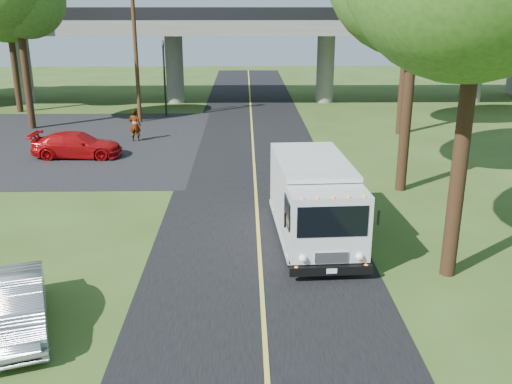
{
  "coord_description": "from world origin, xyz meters",
  "views": [
    {
      "loc": [
        -0.44,
        -14.09,
        7.58
      ],
      "look_at": [
        -0.08,
        3.96,
        1.6
      ],
      "focal_mm": 40.0,
      "sensor_mm": 36.0,
      "label": 1
    }
  ],
  "objects_px": {
    "traffic_signal": "(164,70)",
    "silver_sedan": "(15,307)",
    "step_van": "(314,199)",
    "pedestrian": "(135,125)",
    "tree_left_far": "(9,6)",
    "red_sedan": "(77,145)",
    "utility_pole": "(136,52)"
  },
  "relations": [
    {
      "from": "utility_pole",
      "to": "tree_left_far",
      "type": "relative_size",
      "value": 0.91
    },
    {
      "from": "silver_sedan",
      "to": "utility_pole",
      "type": "bearing_deg",
      "value": 73.35
    },
    {
      "from": "red_sedan",
      "to": "pedestrian",
      "type": "relative_size",
      "value": 2.44
    },
    {
      "from": "silver_sedan",
      "to": "red_sedan",
      "type": "bearing_deg",
      "value": 80.65
    },
    {
      "from": "utility_pole",
      "to": "red_sedan",
      "type": "relative_size",
      "value": 1.97
    },
    {
      "from": "red_sedan",
      "to": "step_van",
      "type": "bearing_deg",
      "value": -134.18
    },
    {
      "from": "traffic_signal",
      "to": "utility_pole",
      "type": "relative_size",
      "value": 0.58
    },
    {
      "from": "red_sedan",
      "to": "tree_left_far",
      "type": "bearing_deg",
      "value": 31.67
    },
    {
      "from": "utility_pole",
      "to": "silver_sedan",
      "type": "bearing_deg",
      "value": -86.68
    },
    {
      "from": "tree_left_far",
      "to": "red_sedan",
      "type": "height_order",
      "value": "tree_left_far"
    },
    {
      "from": "utility_pole",
      "to": "pedestrian",
      "type": "xyz_separation_m",
      "value": [
        0.73,
        -5.66,
        -3.66
      ]
    },
    {
      "from": "step_van",
      "to": "pedestrian",
      "type": "distance_m",
      "value": 17.03
    },
    {
      "from": "silver_sedan",
      "to": "pedestrian",
      "type": "relative_size",
      "value": 2.11
    },
    {
      "from": "traffic_signal",
      "to": "silver_sedan",
      "type": "bearing_deg",
      "value": -90.0
    },
    {
      "from": "pedestrian",
      "to": "silver_sedan",
      "type": "bearing_deg",
      "value": 96.82
    },
    {
      "from": "tree_left_far",
      "to": "silver_sedan",
      "type": "xyz_separation_m",
      "value": [
        10.79,
        -29.67,
        -6.8
      ]
    },
    {
      "from": "tree_left_far",
      "to": "red_sedan",
      "type": "relative_size",
      "value": 2.17
    },
    {
      "from": "tree_left_far",
      "to": "red_sedan",
      "type": "bearing_deg",
      "value": -59.58
    },
    {
      "from": "red_sedan",
      "to": "pedestrian",
      "type": "distance_m",
      "value": 4.3
    },
    {
      "from": "traffic_signal",
      "to": "tree_left_far",
      "type": "xyz_separation_m",
      "value": [
        -10.79,
        1.84,
        4.25
      ]
    },
    {
      "from": "step_van",
      "to": "silver_sedan",
      "type": "xyz_separation_m",
      "value": [
        -7.82,
        -5.49,
        -0.81
      ]
    },
    {
      "from": "step_van",
      "to": "silver_sedan",
      "type": "bearing_deg",
      "value": -148.08
    },
    {
      "from": "traffic_signal",
      "to": "step_van",
      "type": "distance_m",
      "value": 23.74
    },
    {
      "from": "red_sedan",
      "to": "silver_sedan",
      "type": "bearing_deg",
      "value": -168.13
    },
    {
      "from": "utility_pole",
      "to": "red_sedan",
      "type": "height_order",
      "value": "utility_pole"
    },
    {
      "from": "traffic_signal",
      "to": "utility_pole",
      "type": "distance_m",
      "value": 2.86
    },
    {
      "from": "traffic_signal",
      "to": "step_van",
      "type": "xyz_separation_m",
      "value": [
        7.82,
        -22.35,
        -1.74
      ]
    },
    {
      "from": "utility_pole",
      "to": "step_van",
      "type": "bearing_deg",
      "value": -65.39
    },
    {
      "from": "red_sedan",
      "to": "silver_sedan",
      "type": "relative_size",
      "value": 1.16
    },
    {
      "from": "traffic_signal",
      "to": "tree_left_far",
      "type": "distance_m",
      "value": 11.75
    },
    {
      "from": "red_sedan",
      "to": "silver_sedan",
      "type": "height_order",
      "value": "red_sedan"
    },
    {
      "from": "traffic_signal",
      "to": "pedestrian",
      "type": "height_order",
      "value": "traffic_signal"
    }
  ]
}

